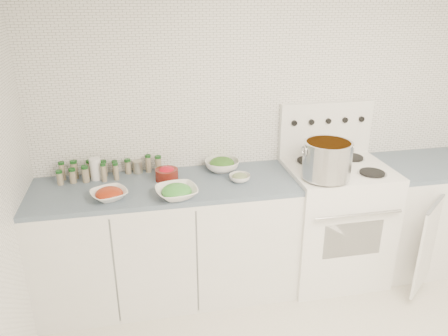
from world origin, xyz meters
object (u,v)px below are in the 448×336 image
bowl_tomato (109,194)px  stock_pot (327,158)px  bowl_snowpea (177,192)px  stove (333,218)px

bowl_tomato → stock_pot: bearing=-1.7°
bowl_snowpea → stove: bearing=9.4°
stock_pot → bowl_tomato: (-1.49, 0.04, -0.15)m
stove → bowl_tomato: 1.74m
stove → bowl_snowpea: (-1.24, -0.21, 0.44)m
stove → stock_pot: bearing=-135.4°
stock_pot → bowl_snowpea: stock_pot is taller
stove → bowl_snowpea: size_ratio=4.33×
stove → stock_pot: (-0.19, -0.19, 0.59)m
stock_pot → bowl_snowpea: (-1.05, -0.02, -0.15)m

